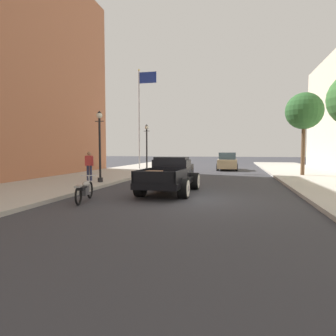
% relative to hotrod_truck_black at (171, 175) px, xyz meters
% --- Properties ---
extents(ground_plane, '(140.00, 140.00, 0.00)m').
position_rel_hotrod_truck_black_xyz_m(ground_plane, '(0.89, -1.72, -0.75)').
color(ground_plane, '#333338').
extents(sidewalk_left, '(5.50, 64.00, 0.15)m').
position_rel_hotrod_truck_black_xyz_m(sidewalk_left, '(-6.36, -1.72, -0.68)').
color(sidewalk_left, '#ADA89E').
rests_on(sidewalk_left, ground).
extents(hotrod_truck_black, '(2.29, 4.98, 1.58)m').
position_rel_hotrod_truck_black_xyz_m(hotrod_truck_black, '(0.00, 0.00, 0.00)').
color(hotrod_truck_black, black).
rests_on(hotrod_truck_black, ground).
extents(motorcycle_parked, '(0.72, 2.08, 0.93)m').
position_rel_hotrod_truck_black_xyz_m(motorcycle_parked, '(-2.57, -3.14, -0.31)').
color(motorcycle_parked, black).
rests_on(motorcycle_parked, ground).
extents(car_background_tan, '(1.95, 4.34, 1.65)m').
position_rel_hotrod_truck_black_xyz_m(car_background_tan, '(2.07, 15.18, 0.01)').
color(car_background_tan, tan).
rests_on(car_background_tan, ground).
extents(pedestrian_sidewalk_left, '(0.53, 0.22, 1.65)m').
position_rel_hotrod_truck_black_xyz_m(pedestrian_sidewalk_left, '(-5.30, 2.32, 0.33)').
color(pedestrian_sidewalk_left, '#232847').
rests_on(pedestrian_sidewalk_left, sidewalk_left).
extents(street_lamp_near, '(0.50, 0.32, 3.85)m').
position_rel_hotrod_truck_black_xyz_m(street_lamp_near, '(-4.34, 1.75, 1.63)').
color(street_lamp_near, black).
rests_on(street_lamp_near, sidewalk_left).
extents(street_lamp_far, '(0.50, 0.32, 3.85)m').
position_rel_hotrod_truck_black_xyz_m(street_lamp_far, '(-4.31, 10.22, 1.63)').
color(street_lamp_far, black).
rests_on(street_lamp_far, sidewalk_left).
extents(flagpole, '(1.74, 0.16, 9.16)m').
position_rel_hotrod_truck_black_xyz_m(flagpole, '(-5.70, 13.11, 5.02)').
color(flagpole, '#B2B2B7').
rests_on(flagpole, sidewalk_left).
extents(street_tree_second, '(2.51, 2.51, 5.68)m').
position_rel_hotrod_truck_black_xyz_m(street_tree_second, '(7.40, 9.02, 3.79)').
color(street_tree_second, brown).
rests_on(street_tree_second, sidewalk_right).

